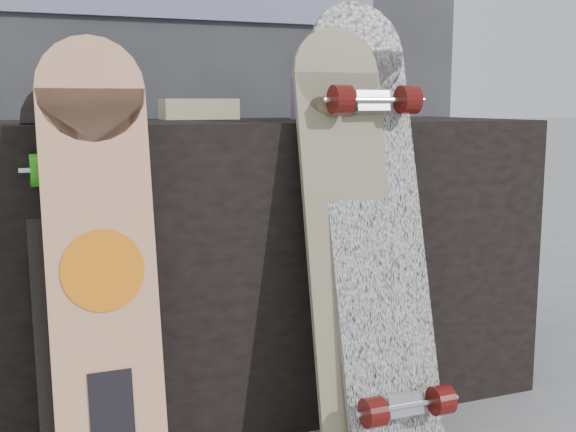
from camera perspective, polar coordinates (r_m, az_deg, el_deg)
name	(u,v)px	position (r m, az deg, el deg)	size (l,w,h in m)	color
vendor_table	(245,261)	(2.07, -3.42, -3.56)	(1.60, 0.60, 0.80)	black
booth	(171,35)	(2.85, -9.20, 13.94)	(2.40, 0.22, 2.20)	#303034
merch_box_purple	(98,102)	(1.90, -14.78, 8.70)	(0.18, 0.12, 0.10)	#4A2F62
merch_box_small	(322,99)	(2.12, 2.71, 9.25)	(0.14, 0.14, 0.12)	#4A2F62
merch_box_flat	(199,109)	(2.16, -7.05, 8.39)	(0.22, 0.10, 0.06)	#D1B78C
longboard_geisha	(102,264)	(1.53, -14.50, -3.66)	(0.22, 0.20, 0.99)	tan
longboard_celtic	(349,228)	(1.75, 4.81, -0.97)	(0.23, 0.23, 1.03)	beige
longboard_cascadia	(377,218)	(1.77, 7.05, -0.15)	(0.25, 0.36, 1.10)	white
skateboard_dark	(81,283)	(1.62, -16.06, -5.13)	(0.20, 0.34, 0.90)	black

